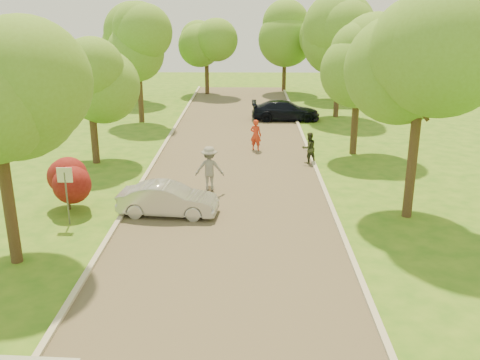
# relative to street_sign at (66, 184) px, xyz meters

# --- Properties ---
(ground) EXTENTS (100.00, 100.00, 0.00)m
(ground) POSITION_rel_street_sign_xyz_m (5.80, -4.00, -1.56)
(ground) COLOR #306718
(ground) RESTS_ON ground
(road) EXTENTS (8.00, 60.00, 0.01)m
(road) POSITION_rel_street_sign_xyz_m (5.80, 4.00, -1.56)
(road) COLOR #4C4438
(road) RESTS_ON ground
(curb_left) EXTENTS (0.18, 60.00, 0.12)m
(curb_left) POSITION_rel_street_sign_xyz_m (1.75, 4.00, -1.50)
(curb_left) COLOR #B2AD9E
(curb_left) RESTS_ON ground
(curb_right) EXTENTS (0.18, 60.00, 0.12)m
(curb_right) POSITION_rel_street_sign_xyz_m (9.85, 4.00, -1.50)
(curb_right) COLOR #B2AD9E
(curb_right) RESTS_ON ground
(street_sign) EXTENTS (0.55, 0.06, 2.17)m
(street_sign) POSITION_rel_street_sign_xyz_m (0.00, 0.00, 0.00)
(street_sign) COLOR #59595E
(street_sign) RESTS_ON ground
(red_shrub) EXTENTS (1.70, 1.70, 1.95)m
(red_shrub) POSITION_rel_street_sign_xyz_m (-0.50, 1.50, -0.47)
(red_shrub) COLOR #382619
(red_shrub) RESTS_ON ground
(tree_l_mida) EXTENTS (4.71, 4.60, 7.39)m
(tree_l_mida) POSITION_rel_street_sign_xyz_m (-0.50, -3.00, 3.61)
(tree_l_mida) COLOR #382619
(tree_l_mida) RESTS_ON ground
(tree_l_midb) EXTENTS (4.30, 4.20, 6.62)m
(tree_l_midb) POSITION_rel_street_sign_xyz_m (-1.01, 8.00, 3.02)
(tree_l_midb) COLOR #382619
(tree_l_midb) RESTS_ON ground
(tree_l_far) EXTENTS (4.92, 4.80, 7.79)m
(tree_l_far) POSITION_rel_street_sign_xyz_m (-0.59, 18.00, 3.90)
(tree_l_far) COLOR #382619
(tree_l_far) RESTS_ON ground
(tree_r_mida) EXTENTS (5.13, 5.00, 7.95)m
(tree_r_mida) POSITION_rel_street_sign_xyz_m (12.82, 1.00, 3.97)
(tree_r_mida) COLOR #382619
(tree_r_mida) RESTS_ON ground
(tree_r_midb) EXTENTS (4.51, 4.40, 7.01)m
(tree_r_midb) POSITION_rel_street_sign_xyz_m (12.40, 10.00, 3.32)
(tree_r_midb) COLOR #382619
(tree_r_midb) RESTS_ON ground
(tree_r_far) EXTENTS (5.33, 5.20, 8.34)m
(tree_r_far) POSITION_rel_street_sign_xyz_m (13.03, 20.00, 4.27)
(tree_r_far) COLOR #382619
(tree_r_far) RESTS_ON ground
(tree_bg_a) EXTENTS (5.12, 5.00, 7.72)m
(tree_bg_a) POSITION_rel_street_sign_xyz_m (-2.98, 26.00, 3.75)
(tree_bg_a) COLOR #382619
(tree_bg_a) RESTS_ON ground
(tree_bg_b) EXTENTS (5.12, 5.00, 7.95)m
(tree_bg_b) POSITION_rel_street_sign_xyz_m (14.02, 28.00, 3.97)
(tree_bg_b) COLOR #382619
(tree_bg_b) RESTS_ON ground
(tree_bg_c) EXTENTS (4.92, 4.80, 7.33)m
(tree_bg_c) POSITION_rel_street_sign_xyz_m (3.01, 30.00, 3.46)
(tree_bg_c) COLOR #382619
(tree_bg_c) RESTS_ON ground
(tree_bg_d) EXTENTS (5.12, 5.00, 7.72)m
(tree_bg_d) POSITION_rel_street_sign_xyz_m (10.02, 32.00, 3.75)
(tree_bg_d) COLOR #382619
(tree_bg_d) RESTS_ON ground
(silver_sedan) EXTENTS (3.88, 1.67, 1.24)m
(silver_sedan) POSITION_rel_street_sign_xyz_m (3.50, 1.00, -0.94)
(silver_sedan) COLOR #B5B4B9
(silver_sedan) RESTS_ON ground
(dark_sedan) EXTENTS (4.69, 1.91, 1.36)m
(dark_sedan) POSITION_rel_street_sign_xyz_m (9.10, 18.67, -0.88)
(dark_sedan) COLOR black
(dark_sedan) RESTS_ON ground
(longboard) EXTENTS (0.27, 0.98, 0.11)m
(longboard) POSITION_rel_street_sign_xyz_m (4.90, 3.60, -1.46)
(longboard) COLOR black
(longboard) RESTS_ON ground
(skateboarder) EXTENTS (1.23, 0.71, 1.90)m
(skateboarder) POSITION_rel_street_sign_xyz_m (4.90, 3.60, -0.49)
(skateboarder) COLOR gray
(skateboarder) RESTS_ON longboard
(person_striped) EXTENTS (0.73, 0.60, 1.72)m
(person_striped) POSITION_rel_street_sign_xyz_m (6.95, 10.58, -0.70)
(person_striped) COLOR red
(person_striped) RESTS_ON ground
(person_olive) EXTENTS (0.95, 0.87, 1.59)m
(person_olive) POSITION_rel_street_sign_xyz_m (9.60, 8.12, -0.77)
(person_olive) COLOR #2F3620
(person_olive) RESTS_ON ground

